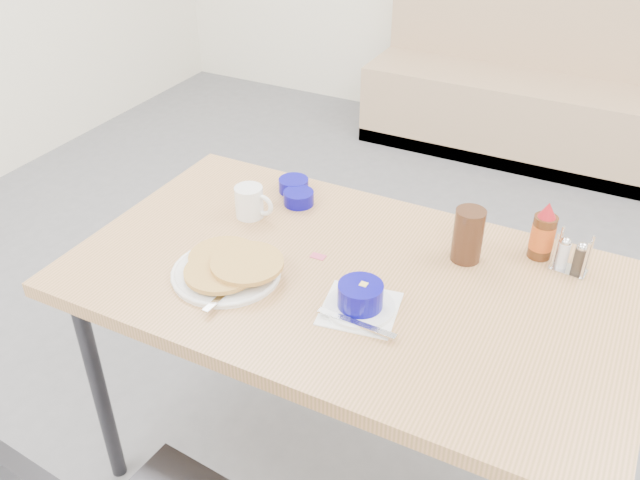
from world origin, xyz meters
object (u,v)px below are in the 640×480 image
at_px(butter_bowl, 299,198).
at_px(amber_tumbler, 468,235).
at_px(booth_bench, 540,94).
at_px(creamer_bowl, 294,185).
at_px(grits_setting, 360,299).
at_px(coffee_mug, 250,202).
at_px(pancake_plate, 229,268).
at_px(condiment_caddy, 571,258).
at_px(dining_table, 349,295).
at_px(syrup_bottle, 543,234).

xyz_separation_m(butter_bowl, amber_tumbler, (0.51, -0.05, 0.05)).
relative_size(booth_bench, butter_bowl, 21.52).
bearing_deg(creamer_bowl, grits_setting, -45.67).
distance_m(coffee_mug, butter_bowl, 0.15).
bearing_deg(coffee_mug, butter_bowl, 54.03).
distance_m(pancake_plate, condiment_caddy, 0.85).
xyz_separation_m(booth_bench, dining_table, (0.00, -2.53, 0.35)).
bearing_deg(booth_bench, butter_bowl, -97.00).
height_order(pancake_plate, butter_bowl, pancake_plate).
distance_m(dining_table, coffee_mug, 0.40).
distance_m(amber_tumbler, syrup_bottle, 0.19).
relative_size(pancake_plate, coffee_mug, 2.52).
height_order(booth_bench, creamer_bowl, booth_bench).
height_order(amber_tumbler, condiment_caddy, amber_tumbler).
bearing_deg(condiment_caddy, coffee_mug, -163.27).
relative_size(grits_setting, condiment_caddy, 2.05).
bearing_deg(dining_table, creamer_bowl, 137.07).
bearing_deg(booth_bench, syrup_bottle, -79.85).
height_order(dining_table, condiment_caddy, condiment_caddy).
bearing_deg(syrup_bottle, condiment_caddy, -19.60).
bearing_deg(condiment_caddy, dining_table, -143.43).
bearing_deg(amber_tumbler, booth_bench, 95.72).
distance_m(dining_table, condiment_caddy, 0.56).
bearing_deg(butter_bowl, booth_bench, 83.00).
bearing_deg(creamer_bowl, syrup_bottle, -0.56).
distance_m(butter_bowl, syrup_bottle, 0.68).
bearing_deg(coffee_mug, syrup_bottle, 12.65).
bearing_deg(condiment_caddy, booth_bench, 109.08).
relative_size(booth_bench, dining_table, 1.36).
relative_size(pancake_plate, butter_bowl, 3.34).
bearing_deg(coffee_mug, grits_setting, -28.10).
bearing_deg(amber_tumbler, dining_table, -139.38).
xyz_separation_m(condiment_caddy, syrup_bottle, (-0.08, 0.03, 0.03)).
bearing_deg(syrup_bottle, coffee_mug, -167.35).
xyz_separation_m(grits_setting, creamer_bowl, (-0.41, 0.42, -0.01)).
bearing_deg(booth_bench, pancake_plate, -95.74).
relative_size(butter_bowl, amber_tumbler, 0.61).
bearing_deg(butter_bowl, dining_table, -41.49).
xyz_separation_m(pancake_plate, butter_bowl, (-0.01, 0.38, -0.00)).
height_order(coffee_mug, butter_bowl, coffee_mug).
bearing_deg(syrup_bottle, amber_tumbler, -149.15).
relative_size(butter_bowl, condiment_caddy, 0.83).
height_order(pancake_plate, coffee_mug, coffee_mug).
xyz_separation_m(coffee_mug, butter_bowl, (0.09, 0.12, -0.03)).
relative_size(pancake_plate, condiment_caddy, 2.79).
bearing_deg(amber_tumbler, coffee_mug, -173.07).
bearing_deg(amber_tumbler, syrup_bottle, 30.85).
relative_size(booth_bench, condiment_caddy, 17.96).
distance_m(dining_table, amber_tumbler, 0.34).
xyz_separation_m(booth_bench, syrup_bottle, (0.40, -2.23, 0.48)).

